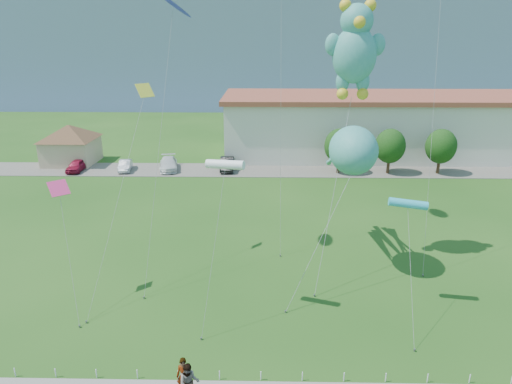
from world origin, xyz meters
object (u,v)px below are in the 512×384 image
at_px(parked_car_black, 227,164).
at_px(pedestrian_left, 184,376).
at_px(octopus_kite, 350,155).
at_px(teddy_bear_kite, 355,48).
at_px(warehouse, 444,125).
at_px(parked_car_white, 168,164).
at_px(parked_car_silver, 125,165).
at_px(parked_car_red, 76,166).
at_px(pavilion, 70,140).
at_px(pedestrian_right, 189,383).

bearing_deg(parked_car_black, pedestrian_left, -90.90).
relative_size(octopus_kite, teddy_bear_kite, 0.64).
relative_size(warehouse, parked_car_black, 13.10).
bearing_deg(pedestrian_left, parked_car_white, 107.14).
relative_size(warehouse, parked_car_silver, 15.90).
xyz_separation_m(parked_car_red, parked_car_white, (11.14, 0.89, 0.06)).
height_order(parked_car_white, teddy_bear_kite, teddy_bear_kite).
bearing_deg(parked_car_silver, pavilion, 147.60).
distance_m(warehouse, teddy_bear_kite, 38.47).
relative_size(parked_car_black, octopus_kite, 0.40).
relative_size(parked_car_silver, parked_car_white, 0.75).
xyz_separation_m(warehouse, parked_car_white, (-36.79, -8.98, -3.33)).
distance_m(parked_car_white, parked_car_black, 7.27).
height_order(parked_car_black, teddy_bear_kite, teddy_bear_kite).
relative_size(parked_car_red, octopus_kite, 0.34).
distance_m(warehouse, pedestrian_right, 54.69).
distance_m(pavilion, parked_car_white, 13.72).
bearing_deg(parked_car_black, octopus_kite, -69.10).
relative_size(parked_car_silver, parked_car_black, 0.82).
xyz_separation_m(pavilion, warehouse, (50.00, 6.00, 1.10)).
xyz_separation_m(pavilion, teddy_bear_kite, (31.02, -25.64, 12.01)).
bearing_deg(teddy_bear_kite, pedestrian_right, -121.39).
height_order(parked_car_silver, parked_car_white, parked_car_white).
bearing_deg(parked_car_black, pedestrian_right, -90.43).
height_order(pavilion, pedestrian_left, pavilion).
relative_size(parked_car_white, parked_car_black, 1.09).
distance_m(pedestrian_right, parked_car_red, 41.83).
bearing_deg(pedestrian_left, parked_car_black, 96.19).
relative_size(pedestrian_right, octopus_kite, 0.17).
bearing_deg(teddy_bear_kite, parked_car_silver, 136.16).
bearing_deg(warehouse, parked_car_silver, -167.29).
distance_m(pavilion, parked_car_black, 20.80).
relative_size(pavilion, parked_car_white, 1.81).
bearing_deg(pedestrian_right, teddy_bear_kite, 51.39).
distance_m(pedestrian_right, octopus_kite, 17.84).
bearing_deg(pedestrian_right, octopus_kite, 49.01).
bearing_deg(pavilion, parked_car_white, -12.73).
height_order(parked_car_white, octopus_kite, octopus_kite).
distance_m(warehouse, parked_car_red, 49.05).
xyz_separation_m(pavilion, octopus_kite, (30.90, -27.14, 5.10)).
relative_size(pavilion, octopus_kite, 0.79).
distance_m(warehouse, parked_car_white, 38.02).
height_order(pedestrian_right, parked_car_black, pedestrian_right).
relative_size(pavilion, pedestrian_left, 4.93).
xyz_separation_m(parked_car_silver, parked_car_black, (12.53, 0.53, 0.13)).
height_order(pedestrian_right, parked_car_red, pedestrian_right).
relative_size(pedestrian_left, pedestrian_right, 0.96).
distance_m(parked_car_red, teddy_bear_kite, 38.94).
xyz_separation_m(parked_car_red, teddy_bear_kite, (28.95, -21.76, 14.30)).
bearing_deg(parked_car_silver, pedestrian_right, -78.37).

